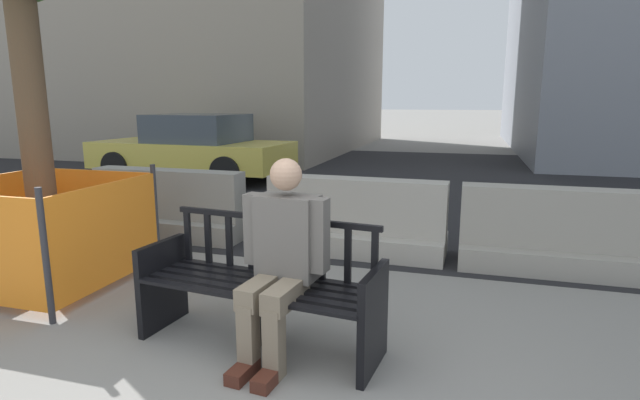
{
  "coord_description": "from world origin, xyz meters",
  "views": [
    {
      "loc": [
        1.2,
        -2.08,
        1.67
      ],
      "look_at": [
        -0.11,
        2.38,
        0.75
      ],
      "focal_mm": 28.0,
      "sensor_mm": 36.0,
      "label": 1
    }
  ],
  "objects": [
    {
      "name": "street_asphalt",
      "position": [
        0.0,
        8.7,
        0.0
      ],
      "size": [
        120.0,
        12.0,
        0.01
      ],
      "primitive_type": "cube",
      "color": "black",
      "rests_on": "ground"
    },
    {
      "name": "street_bench",
      "position": [
        -0.11,
        0.91,
        0.4
      ],
      "size": [
        1.74,
        0.7,
        0.88
      ],
      "color": "black",
      "rests_on": "ground"
    },
    {
      "name": "seated_person",
      "position": [
        0.08,
        0.83,
        0.69
      ],
      "size": [
        0.59,
        0.75,
        1.31
      ],
      "color": "#66605B",
      "rests_on": "ground"
    },
    {
      "name": "jersey_barrier_centre",
      "position": [
        0.05,
        3.23,
        0.34
      ],
      "size": [
        2.02,
        0.74,
        0.84
      ],
      "color": "#ADA89E",
      "rests_on": "ground"
    },
    {
      "name": "jersey_barrier_left",
      "position": [
        -2.35,
        3.26,
        0.34
      ],
      "size": [
        2.01,
        0.72,
        0.84
      ],
      "color": "gray",
      "rests_on": "ground"
    },
    {
      "name": "jersey_barrier_right",
      "position": [
        2.18,
        3.18,
        0.34
      ],
      "size": [
        2.0,
        0.68,
        0.84
      ],
      "color": "#9E998E",
      "rests_on": "ground"
    },
    {
      "name": "construction_fence",
      "position": [
        -2.47,
        1.46,
        0.53
      ],
      "size": [
        1.44,
        1.44,
        1.06
      ],
      "color": "#2D2D33",
      "rests_on": "ground"
    },
    {
      "name": "car_taxi_near",
      "position": [
        -4.44,
        7.45,
        0.68
      ],
      "size": [
        4.29,
        2.06,
        1.4
      ],
      "color": "#DBC64C",
      "rests_on": "ground"
    }
  ]
}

